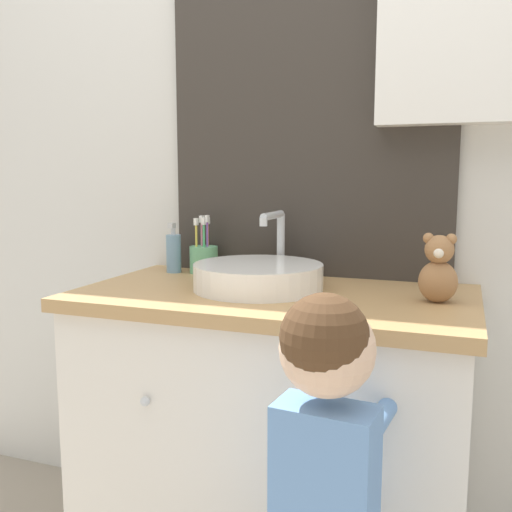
% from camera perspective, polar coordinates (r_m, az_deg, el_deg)
% --- Properties ---
extents(wall_back, '(3.20, 0.18, 2.50)m').
position_cam_1_polar(wall_back, '(1.78, 6.04, 13.02)').
color(wall_back, silver).
rests_on(wall_back, ground_plane).
extents(vanity_counter, '(1.04, 0.58, 0.83)m').
position_cam_1_polar(vanity_counter, '(1.65, 1.72, -17.67)').
color(vanity_counter, silver).
rests_on(vanity_counter, ground_plane).
extents(sink_basin, '(0.35, 0.40, 0.20)m').
position_cam_1_polar(sink_basin, '(1.54, 0.33, -1.90)').
color(sink_basin, white).
rests_on(sink_basin, vanity_counter).
extents(toothbrush_holder, '(0.09, 0.09, 0.18)m').
position_cam_1_polar(toothbrush_holder, '(1.80, -5.25, -0.17)').
color(toothbrush_holder, '#66B27F').
rests_on(toothbrush_holder, vanity_counter).
extents(soap_dispenser, '(0.05, 0.05, 0.16)m').
position_cam_1_polar(soap_dispenser, '(1.82, -8.24, 0.34)').
color(soap_dispenser, '#6B93B2').
rests_on(soap_dispenser, vanity_counter).
extents(child_figure, '(0.22, 0.44, 0.93)m').
position_cam_1_polar(child_figure, '(1.12, 7.00, -21.03)').
color(child_figure, slate).
rests_on(child_figure, ground_plane).
extents(teddy_bear, '(0.09, 0.08, 0.17)m').
position_cam_1_polar(teddy_bear, '(1.44, 17.78, -1.34)').
color(teddy_bear, '#9E7047').
rests_on(teddy_bear, vanity_counter).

